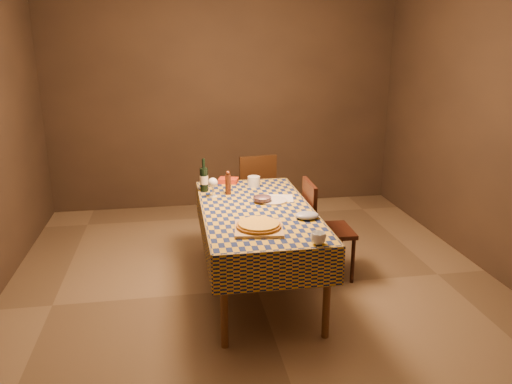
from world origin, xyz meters
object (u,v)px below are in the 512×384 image
chair_far (255,189)px  chair_right (321,224)px  pizza (259,225)px  wine_bottle (204,179)px  white_plate (273,200)px  bowl (262,200)px  dining_table (257,217)px  cutting_board (259,228)px

chair_far → chair_right: size_ratio=1.00×
pizza → wine_bottle: 1.14m
pizza → white_plate: pizza is taller
white_plate → bowl: bearing=-173.3°
dining_table → cutting_board: (-0.07, -0.50, 0.09)m
pizza → bowl: (0.15, 0.66, -0.01)m
pizza → cutting_board: bearing=-82.9°
bowl → wine_bottle: (-0.48, 0.43, 0.09)m
cutting_board → pizza: size_ratio=0.91×
chair_far → cutting_board: bearing=-98.7°
dining_table → cutting_board: size_ratio=5.10×
bowl → chair_right: chair_right is taller
cutting_board → bowl: 0.67m
chair_right → cutting_board: bearing=-136.2°
chair_right → bowl: bearing=-178.3°
chair_far → wine_bottle: bearing=-127.6°
dining_table → white_plate: white_plate is taller
white_plate → chair_right: (0.45, 0.00, -0.25)m
pizza → wine_bottle: wine_bottle is taller
bowl → white_plate: (0.10, 0.01, -0.02)m
dining_table → wine_bottle: 0.74m
white_plate → chair_right: size_ratio=0.27×
dining_table → chair_right: bearing=15.1°
white_plate → chair_far: size_ratio=0.27×
cutting_board → white_plate: 0.71m
cutting_board → chair_right: size_ratio=0.39×
dining_table → pizza: size_ratio=4.62×
white_plate → chair_right: bearing=0.6°
wine_bottle → white_plate: (0.58, -0.42, -0.11)m
dining_table → pizza: (-0.07, -0.50, 0.12)m
dining_table → white_plate: (0.17, 0.16, 0.08)m
cutting_board → chair_far: 1.94m
cutting_board → white_plate: size_ratio=1.45×
pizza → chair_far: 1.95m
dining_table → white_plate: bearing=43.4°
bowl → white_plate: size_ratio=0.66×
bowl → chair_right: (0.55, 0.02, -0.27)m
pizza → chair_right: chair_right is taller
chair_right → wine_bottle: bearing=158.3°
cutting_board → bowl: size_ratio=2.22×
pizza → white_plate: bearing=69.7°
pizza → bowl: 0.67m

